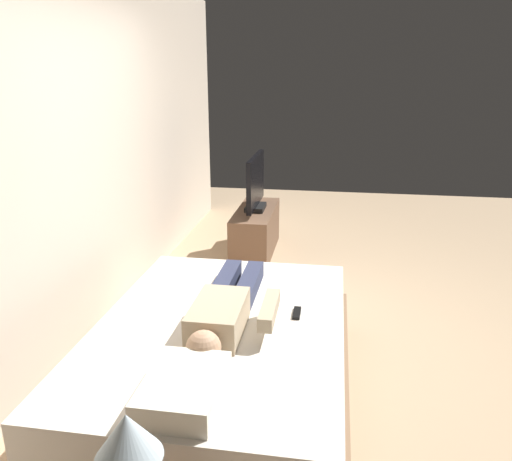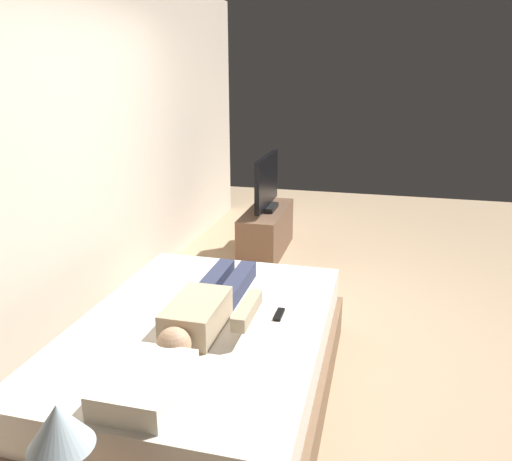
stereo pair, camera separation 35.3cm
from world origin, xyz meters
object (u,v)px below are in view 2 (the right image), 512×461
pillow (145,383)px  lamp (59,428)px  tv_stand (266,231)px  tv (267,184)px  person (207,307)px  remote (279,314)px  bed (203,362)px

pillow → lamp: (-0.62, -0.02, 0.25)m
tv_stand → tv: bearing=-90.0°
person → lamp: (-1.38, 0.01, 0.23)m
tv_stand → pillow: bearing=-176.3°
person → lamp: 1.40m
remote → pillow: bearing=154.5°
remote → tv: tv is taller
pillow → lamp: lamp is taller
tv → lamp: tv is taller
bed → person: 0.36m
pillow → lamp: 0.67m
pillow → tv_stand: pillow is taller
tv → lamp: 4.00m
bed → lamp: (-1.35, -0.02, 0.59)m
tv_stand → tv: size_ratio=1.25×
tv_stand → tv: (0.00, -0.00, 0.53)m
bed → tv: (2.65, 0.22, 0.52)m
person → tv_stand: bearing=5.4°
remote → lamp: 1.61m
tv_stand → lamp: size_ratio=2.62×
bed → pillow: pillow is taller
remote → tv_stand: bearing=14.8°
bed → remote: size_ratio=13.97×
person → tv_stand: (2.62, 0.25, -0.37)m
tv → remote: bearing=-165.2°
tv → pillow: bearing=-176.3°
bed → remote: bearing=-67.5°
person → tv_stand: person is taller
bed → lamp: size_ratio=4.99×
tv_stand → person: bearing=-174.6°
pillow → tv: 3.39m
person → remote: bearing=-69.5°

